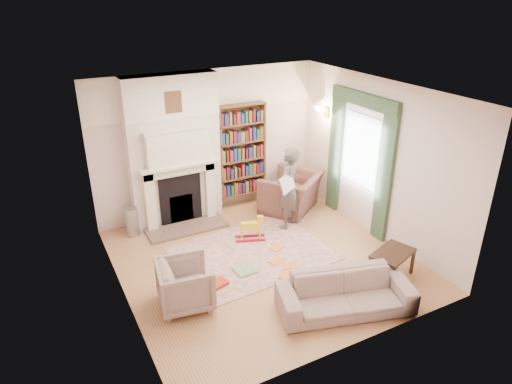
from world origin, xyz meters
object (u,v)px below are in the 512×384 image
sofa (345,293)px  rocking_horse (250,228)px  coffee_table (391,265)px  armchair_left (185,284)px  bookcase (241,150)px  man_reading (288,188)px  paraffin_heater (132,222)px  armchair_reading (291,192)px

sofa → rocking_horse: sofa is taller
coffee_table → armchair_left: bearing=145.6°
bookcase → rocking_horse: size_ratio=3.46×
armchair_left → man_reading: 2.85m
bookcase → man_reading: bookcase is taller
sofa → rocking_horse: bearing=113.5°
coffee_table → paraffin_heater: bearing=116.3°
armchair_left → paraffin_heater: (-0.18, 2.35, -0.07)m
armchair_reading → paraffin_heater: (-3.12, 0.42, -0.10)m
man_reading → paraffin_heater: 2.90m
bookcase → paraffin_heater: (-2.35, -0.27, -0.90)m
armchair_left → rocking_horse: armchair_left is taller
armchair_reading → rocking_horse: size_ratio=2.17×
sofa → coffee_table: (1.13, 0.30, -0.05)m
bookcase → sofa: (-0.24, -3.76, -0.90)m
man_reading → coffee_table: man_reading is taller
paraffin_heater → armchair_left: bearing=-85.6°
armchair_left → coffee_table: bearing=-96.4°
armchair_left → coffee_table: 3.17m
paraffin_heater → rocking_horse: bearing=-32.4°
armchair_left → rocking_horse: size_ratio=1.41×
armchair_reading → bookcase: bearing=-77.1°
rocking_horse → man_reading: bearing=29.2°
man_reading → coffee_table: size_ratio=2.25×
sofa → man_reading: (0.56, 2.47, 0.51)m
armchair_reading → paraffin_heater: bearing=-42.9°
armchair_reading → man_reading: 0.85m
sofa → paraffin_heater: 4.08m
armchair_reading → man_reading: bearing=17.9°
bookcase → paraffin_heater: bookcase is taller
armchair_reading → man_reading: size_ratio=0.74×
coffee_table → armchair_reading: bearing=73.4°
armchair_left → sofa: (1.93, -1.14, -0.07)m
armchair_reading → man_reading: (-0.45, -0.60, 0.41)m
bookcase → armchair_reading: bookcase is taller
bookcase → sofa: 3.87m
paraffin_heater → rocking_horse: (1.82, -1.15, -0.04)m
sofa → paraffin_heater: bearing=137.6°
sofa → paraffin_heater: size_ratio=3.40×
armchair_left → armchair_reading: bearing=-47.8°
armchair_left → rocking_horse: 2.03m
man_reading → coffee_table: bearing=72.7°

